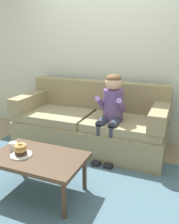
% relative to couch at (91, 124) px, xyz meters
% --- Properties ---
extents(ground, '(10.00, 10.00, 0.00)m').
position_rel_couch_xyz_m(ground, '(0.11, -0.85, -0.34)').
color(ground, '#9E896B').
extents(wall_back, '(8.00, 0.10, 2.80)m').
position_rel_couch_xyz_m(wall_back, '(0.11, 0.55, 1.06)').
color(wall_back, beige).
rests_on(wall_back, ground).
extents(area_rug, '(2.98, 1.90, 0.01)m').
position_rel_couch_xyz_m(area_rug, '(0.11, -1.10, -0.33)').
color(area_rug, '#476675').
rests_on(area_rug, ground).
extents(couch, '(2.11, 0.90, 0.92)m').
position_rel_couch_xyz_m(couch, '(0.00, 0.00, 0.00)').
color(couch, '#8C7F5B').
rests_on(couch, ground).
extents(coffee_table, '(0.92, 0.56, 0.42)m').
position_rel_couch_xyz_m(coffee_table, '(-0.06, -1.25, 0.04)').
color(coffee_table, '#4C3828').
rests_on(coffee_table, ground).
extents(person_child, '(0.34, 0.58, 1.10)m').
position_rel_couch_xyz_m(person_child, '(0.36, -0.20, 0.33)').
color(person_child, '#664C84').
rests_on(person_child, ground).
extents(plate, '(0.21, 0.21, 0.01)m').
position_rel_couch_xyz_m(plate, '(-0.21, -1.30, 0.09)').
color(plate, white).
rests_on(plate, coffee_table).
extents(donut, '(0.17, 0.17, 0.04)m').
position_rel_couch_xyz_m(donut, '(-0.21, -1.30, 0.12)').
color(donut, '#422619').
rests_on(donut, plate).
extents(donut_second, '(0.17, 0.17, 0.04)m').
position_rel_couch_xyz_m(donut_second, '(-0.21, -1.30, 0.15)').
color(donut_second, tan).
rests_on(donut_second, donut).
extents(donut_third, '(0.17, 0.17, 0.04)m').
position_rel_couch_xyz_m(donut_third, '(-0.21, -1.30, 0.19)').
color(donut_third, tan).
rests_on(donut_third, donut_second).
extents(mug, '(0.08, 0.08, 0.09)m').
position_rel_couch_xyz_m(mug, '(-0.35, -1.24, 0.13)').
color(mug, silver).
rests_on(mug, coffee_table).
extents(toy_controller, '(0.23, 0.09, 0.05)m').
position_rel_couch_xyz_m(toy_controller, '(-0.67, -0.86, -0.31)').
color(toy_controller, '#339E56').
rests_on(toy_controller, ground).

